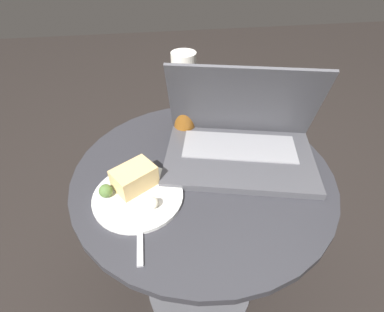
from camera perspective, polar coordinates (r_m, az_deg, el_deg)
ground_plane at (r=1.21m, az=1.40°, el=-23.21°), size 6.00×6.00×0.00m
table at (r=0.88m, az=1.82°, el=-11.06°), size 0.65×0.65×0.57m
laptop at (r=0.78m, az=9.21°, el=3.15°), size 0.43×0.33×0.24m
beer_glass at (r=0.83m, az=-1.48°, el=11.60°), size 0.06×0.06×0.23m
snack_plate at (r=0.70m, az=-10.71°, el=-6.07°), size 0.20×0.20×0.06m
fork at (r=0.66m, az=-9.88°, el=-11.74°), size 0.02×0.19×0.00m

